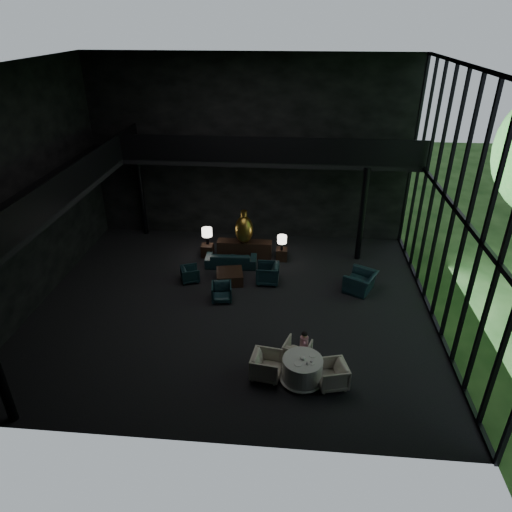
# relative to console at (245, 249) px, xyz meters

# --- Properties ---
(floor) EXTENTS (14.00, 12.00, 0.02)m
(floor) POSITION_rel_console_xyz_m (0.03, -3.72, -0.37)
(floor) COLOR black
(floor) RESTS_ON ground
(ceiling) EXTENTS (14.00, 12.00, 0.02)m
(ceiling) POSITION_rel_console_xyz_m (0.03, -3.72, 7.63)
(ceiling) COLOR black
(ceiling) RESTS_ON ground
(wall_back) EXTENTS (14.00, 0.04, 8.00)m
(wall_back) POSITION_rel_console_xyz_m (0.03, 2.28, 3.63)
(wall_back) COLOR black
(wall_back) RESTS_ON ground
(wall_front) EXTENTS (14.00, 0.04, 8.00)m
(wall_front) POSITION_rel_console_xyz_m (0.03, -9.72, 3.63)
(wall_front) COLOR black
(wall_front) RESTS_ON ground
(wall_left) EXTENTS (0.04, 12.00, 8.00)m
(wall_left) POSITION_rel_console_xyz_m (-6.97, -3.72, 3.63)
(wall_left) COLOR black
(wall_left) RESTS_ON ground
(curtain_wall) EXTENTS (0.20, 12.00, 8.00)m
(curtain_wall) POSITION_rel_console_xyz_m (6.98, -3.72, 3.63)
(curtain_wall) COLOR black
(curtain_wall) RESTS_ON ground
(mezzanine_left) EXTENTS (2.00, 12.00, 0.25)m
(mezzanine_left) POSITION_rel_console_xyz_m (-5.97, -3.72, 3.63)
(mezzanine_left) COLOR black
(mezzanine_left) RESTS_ON wall_left
(mezzanine_back) EXTENTS (12.00, 2.00, 0.25)m
(mezzanine_back) POSITION_rel_console_xyz_m (1.03, 1.28, 3.63)
(mezzanine_back) COLOR black
(mezzanine_back) RESTS_ON wall_back
(railing_left) EXTENTS (0.06, 12.00, 1.00)m
(railing_left) POSITION_rel_console_xyz_m (-4.97, -3.72, 4.23)
(railing_left) COLOR black
(railing_left) RESTS_ON mezzanine_left
(railing_back) EXTENTS (12.00, 0.06, 1.00)m
(railing_back) POSITION_rel_console_xyz_m (1.03, 0.28, 4.23)
(railing_back) COLOR black
(railing_back) RESTS_ON mezzanine_back
(column_nw) EXTENTS (0.24, 0.24, 4.00)m
(column_nw) POSITION_rel_console_xyz_m (-4.97, 1.98, 1.63)
(column_nw) COLOR black
(column_nw) RESTS_ON floor
(column_ne) EXTENTS (0.24, 0.24, 4.00)m
(column_ne) POSITION_rel_console_xyz_m (4.83, 0.28, 1.63)
(column_ne) COLOR black
(column_ne) RESTS_ON floor
(console) EXTENTS (2.32, 0.53, 0.74)m
(console) POSITION_rel_console_xyz_m (0.00, 0.00, 0.00)
(console) COLOR black
(console) RESTS_ON floor
(bronze_urn) EXTENTS (0.77, 0.77, 1.43)m
(bronze_urn) POSITION_rel_console_xyz_m (-0.00, -0.10, 0.98)
(bronze_urn) COLOR #B99740
(bronze_urn) RESTS_ON console
(side_table_left) EXTENTS (0.49, 0.49, 0.54)m
(side_table_left) POSITION_rel_console_xyz_m (-1.60, -0.09, -0.10)
(side_table_left) COLOR black
(side_table_left) RESTS_ON floor
(table_lamp_left) EXTENTS (0.44, 0.44, 0.73)m
(table_lamp_left) POSITION_rel_console_xyz_m (-1.60, 0.00, 0.70)
(table_lamp_left) COLOR black
(table_lamp_left) RESTS_ON side_table_left
(side_table_right) EXTENTS (0.47, 0.47, 0.51)m
(side_table_right) POSITION_rel_console_xyz_m (1.60, -0.14, -0.11)
(side_table_right) COLOR black
(side_table_right) RESTS_ON floor
(table_lamp_right) EXTENTS (0.39, 0.39, 0.66)m
(table_lamp_right) POSITION_rel_console_xyz_m (1.60, -0.24, 0.62)
(table_lamp_right) COLOR black
(table_lamp_right) RESTS_ON side_table_right
(sofa) EXTENTS (2.15, 0.69, 0.83)m
(sofa) POSITION_rel_console_xyz_m (-0.47, -0.86, 0.05)
(sofa) COLOR #132731
(sofa) RESTS_ON floor
(lounge_armchair_west) EXTENTS (0.73, 0.75, 0.61)m
(lounge_armchair_west) POSITION_rel_console_xyz_m (-1.89, -2.22, -0.07)
(lounge_armchair_west) COLOR black
(lounge_armchair_west) RESTS_ON floor
(lounge_armchair_east) EXTENTS (0.89, 0.95, 0.97)m
(lounge_armchair_east) POSITION_rel_console_xyz_m (1.12, -2.05, 0.12)
(lounge_armchair_east) COLOR black
(lounge_armchair_east) RESTS_ON floor
(lounge_armchair_south) EXTENTS (0.78, 0.74, 0.71)m
(lounge_armchair_south) POSITION_rel_console_xyz_m (-0.45, -3.45, -0.02)
(lounge_armchair_south) COLOR black
(lounge_armchair_south) RESTS_ON floor
(window_armchair) EXTENTS (1.30, 1.49, 1.10)m
(window_armchair) POSITION_rel_console_xyz_m (4.64, -2.34, 0.18)
(window_armchair) COLOR #112F32
(window_armchair) RESTS_ON floor
(coffee_table) EXTENTS (1.17, 1.17, 0.45)m
(coffee_table) POSITION_rel_console_xyz_m (-0.35, -2.13, -0.14)
(coffee_table) COLOR black
(coffee_table) RESTS_ON floor
(dining_table) EXTENTS (1.29, 1.29, 0.75)m
(dining_table) POSITION_rel_console_xyz_m (2.46, -7.33, -0.04)
(dining_table) COLOR white
(dining_table) RESTS_ON floor
(dining_chair_north) EXTENTS (0.90, 0.87, 0.74)m
(dining_chair_north) POSITION_rel_console_xyz_m (2.32, -6.52, 0.00)
(dining_chair_north) COLOR #ADA39B
(dining_chair_north) RESTS_ON floor
(dining_chair_east) EXTENTS (0.96, 1.00, 0.86)m
(dining_chair_east) POSITION_rel_console_xyz_m (3.29, -7.46, 0.06)
(dining_chair_east) COLOR #B09F8D
(dining_chair_east) RESTS_ON floor
(dining_chair_west) EXTENTS (0.95, 1.00, 0.91)m
(dining_chair_west) POSITION_rel_console_xyz_m (1.44, -7.26, 0.09)
(dining_chair_west) COLOR beige
(dining_chair_west) RESTS_ON floor
(child) EXTENTS (0.25, 0.25, 0.54)m
(child) POSITION_rel_console_xyz_m (2.51, -6.41, 0.35)
(child) COLOR #DBAFC5
(child) RESTS_ON dining_chair_north
(plate_a) EXTENTS (0.29, 0.29, 0.01)m
(plate_a) POSITION_rel_console_xyz_m (2.34, -7.53, 0.39)
(plate_a) COLOR white
(plate_a) RESTS_ON dining_table
(plate_b) EXTENTS (0.24, 0.24, 0.01)m
(plate_b) POSITION_rel_console_xyz_m (2.74, -7.14, 0.39)
(plate_b) COLOR white
(plate_b) RESTS_ON dining_table
(saucer) EXTENTS (0.20, 0.20, 0.01)m
(saucer) POSITION_rel_console_xyz_m (2.71, -7.48, 0.39)
(saucer) COLOR white
(saucer) RESTS_ON dining_table
(coffee_cup) EXTENTS (0.11, 0.11, 0.06)m
(coffee_cup) POSITION_rel_console_xyz_m (2.70, -7.42, 0.42)
(coffee_cup) COLOR white
(coffee_cup) RESTS_ON saucer
(cereal_bowl) EXTENTS (0.16, 0.16, 0.08)m
(cereal_bowl) POSITION_rel_console_xyz_m (2.46, -7.31, 0.42)
(cereal_bowl) COLOR white
(cereal_bowl) RESTS_ON dining_table
(cream_pot) EXTENTS (0.07, 0.07, 0.07)m
(cream_pot) POSITION_rel_console_xyz_m (2.57, -7.52, 0.42)
(cream_pot) COLOR #99999E
(cream_pot) RESTS_ON dining_table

